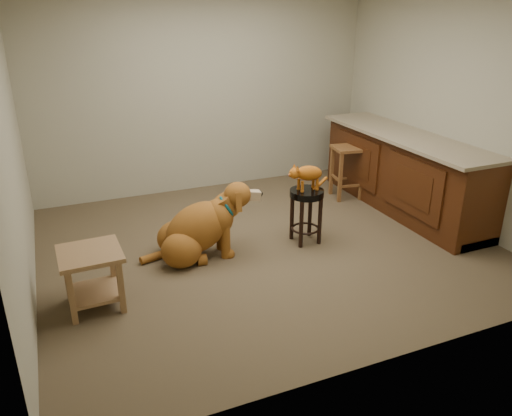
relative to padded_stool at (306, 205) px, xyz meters
name	(u,v)px	position (x,y,z in m)	size (l,w,h in m)	color
floor	(267,245)	(-0.42, 0.06, -0.41)	(4.50, 4.00, 0.01)	brown
room_shell	(268,83)	(-0.42, 0.06, 1.26)	(4.54, 4.04, 2.62)	#A29D82
cabinet_run	(403,174)	(1.52, 0.36, 0.03)	(0.70, 2.56, 0.94)	#48220D
padded_stool	(306,205)	(0.00, 0.00, 0.00)	(0.35, 0.35, 0.58)	black
wood_stool	(347,171)	(1.11, 0.97, -0.06)	(0.42, 0.42, 0.68)	brown
side_table	(92,271)	(-2.20, -0.41, -0.08)	(0.51, 0.51, 0.51)	olive
golden_retriever	(199,229)	(-1.14, 0.11, -0.12)	(1.25, 0.65, 0.80)	brown
tabby_kitten	(306,174)	(-0.01, 0.00, 0.34)	(0.51, 0.18, 0.32)	#A45110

